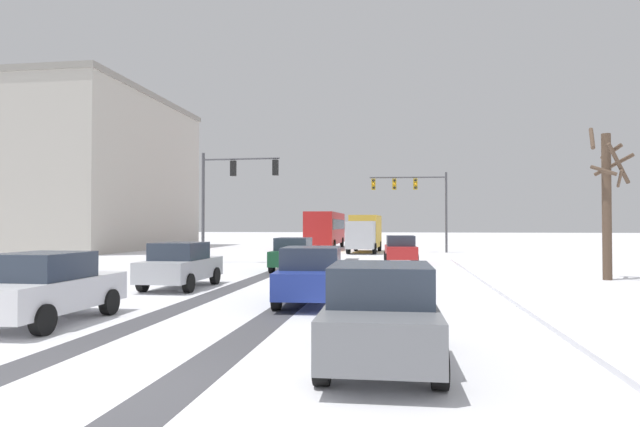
% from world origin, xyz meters
% --- Properties ---
extents(ground_plane, '(300.00, 300.00, 0.00)m').
position_xyz_m(ground_plane, '(0.00, 0.00, 0.00)').
color(ground_plane, white).
extents(wheel_track_left_lane, '(0.82, 30.28, 0.01)m').
position_xyz_m(wheel_track_left_lane, '(-2.04, 13.76, 0.00)').
color(wheel_track_left_lane, '#4C4C51').
rests_on(wheel_track_left_lane, ground).
extents(wheel_track_right_lane, '(0.86, 30.28, 0.01)m').
position_xyz_m(wheel_track_right_lane, '(0.81, 13.76, 0.00)').
color(wheel_track_right_lane, '#4C4C51').
rests_on(wheel_track_right_lane, ground).
extents(sidewalk_kerb_right, '(4.00, 30.28, 0.12)m').
position_xyz_m(sidewalk_kerb_right, '(9.02, 12.39, 0.06)').
color(sidewalk_kerb_right, white).
rests_on(sidewalk_kerb_right, ground).
extents(traffic_signal_near_left, '(4.73, 0.45, 6.50)m').
position_xyz_m(traffic_signal_near_left, '(-6.03, 23.50, 4.58)').
color(traffic_signal_near_left, '#47474C').
rests_on(traffic_signal_near_left, ground).
extents(traffic_signal_far_right, '(6.25, 0.79, 6.50)m').
position_xyz_m(traffic_signal_far_right, '(5.15, 37.32, 4.80)').
color(traffic_signal_far_right, '#47474C').
rests_on(traffic_signal_far_right, ground).
extents(car_red_lead, '(2.01, 4.19, 1.62)m').
position_xyz_m(car_red_lead, '(3.92, 24.70, 0.82)').
color(car_red_lead, red).
rests_on(car_red_lead, ground).
extents(car_dark_green_second, '(1.86, 4.12, 1.62)m').
position_xyz_m(car_dark_green_second, '(-1.22, 18.79, 0.82)').
color(car_dark_green_second, '#194C2D').
rests_on(car_dark_green_second, ground).
extents(car_silver_third, '(1.84, 4.10, 1.62)m').
position_xyz_m(car_silver_third, '(-3.84, 11.37, 0.82)').
color(car_silver_third, '#B7BABF').
rests_on(car_silver_third, ground).
extents(car_blue_fourth, '(2.02, 4.19, 1.62)m').
position_xyz_m(car_blue_fourth, '(1.39, 8.31, 0.82)').
color(car_blue_fourth, '#233899').
rests_on(car_blue_fourth, ground).
extents(car_white_fifth, '(1.85, 4.11, 1.62)m').
position_xyz_m(car_white_fifth, '(-4.12, 4.42, 0.82)').
color(car_white_fifth, silver).
rests_on(car_white_fifth, ground).
extents(car_grey_sixth, '(1.90, 4.13, 1.62)m').
position_xyz_m(car_grey_sixth, '(3.56, 1.96, 0.82)').
color(car_grey_sixth, slate).
rests_on(car_grey_sixth, ground).
extents(bus_oncoming, '(2.71, 11.01, 3.38)m').
position_xyz_m(bus_oncoming, '(-3.03, 43.54, 1.99)').
color(bus_oncoming, '#B21E1E').
rests_on(bus_oncoming, ground).
extents(box_truck_delivery, '(2.55, 7.49, 3.02)m').
position_xyz_m(box_truck_delivery, '(1.07, 36.82, 1.63)').
color(box_truck_delivery, '#B7BABF').
rests_on(box_truck_delivery, ground).
extents(bare_tree_sidewalk_mid, '(1.87, 2.02, 6.34)m').
position_xyz_m(bare_tree_sidewalk_mid, '(12.27, 16.56, 3.37)').
color(bare_tree_sidewalk_mid, brown).
rests_on(bare_tree_sidewalk_mid, ground).
extents(office_building_far_left_block, '(22.32, 21.31, 14.18)m').
position_xyz_m(office_building_far_left_block, '(-29.18, 39.55, 7.10)').
color(office_building_far_left_block, '#B2ADA3').
rests_on(office_building_far_left_block, ground).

